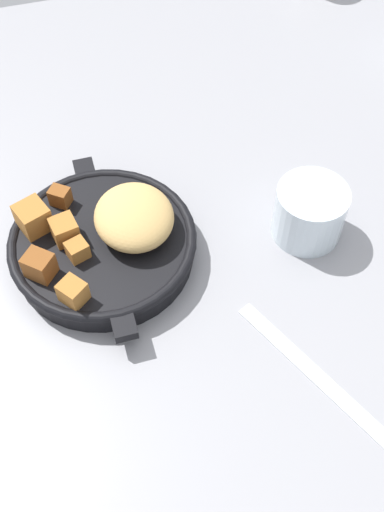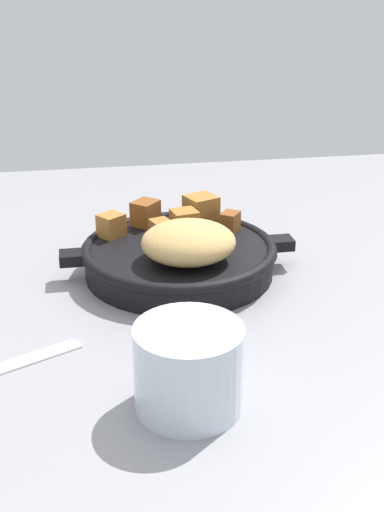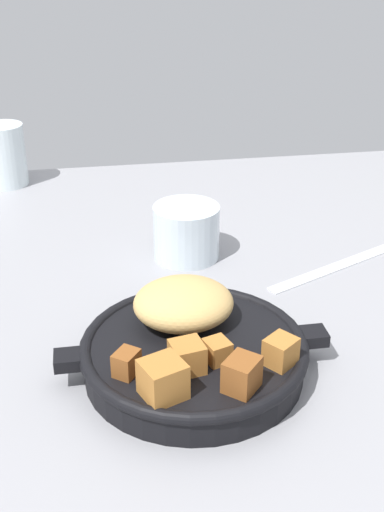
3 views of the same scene
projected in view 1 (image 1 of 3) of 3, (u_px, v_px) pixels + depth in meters
The scene contains 4 objects.
ground_plane at pixel (183, 288), 69.33cm from camera, with size 117.95×101.66×2.40cm, color gray.
cast_iron_skillet at pixel (105, 240), 68.50cm from camera, with size 25.29×21.03×7.19cm.
butter_knife at pixel (321, 379), 61.39cm from camera, with size 22.07×1.60×0.36cm, color silver.
water_glass_short at pixel (309, 213), 69.85cm from camera, with size 8.15×8.15×6.66cm, color silver.
Camera 1 is at (36.31, -9.36, 57.23)cm, focal length 43.20 mm.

